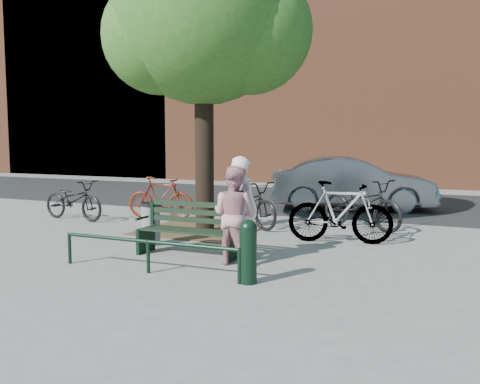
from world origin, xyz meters
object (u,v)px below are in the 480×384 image
at_px(park_bench, 189,228).
at_px(bicycle_c, 246,204).
at_px(bollard, 248,249).
at_px(parked_car, 352,184).
at_px(person_left, 242,208).
at_px(person_right, 234,215).
at_px(litter_bin, 151,223).

bearing_deg(park_bench, bicycle_c, 94.34).
xyz_separation_m(bollard, parked_car, (-0.23, 8.05, 0.25)).
distance_m(person_left, person_right, 0.31).
distance_m(person_left, bicycle_c, 3.23).
relative_size(litter_bin, bicycle_c, 0.40).
relative_size(park_bench, bollard, 1.92).
xyz_separation_m(person_right, litter_bin, (-2.07, 0.75, -0.39)).
distance_m(person_right, parked_car, 7.10).
xyz_separation_m(park_bench, litter_bin, (-1.12, 0.52, -0.07)).
height_order(park_bench, bollard, park_bench).
height_order(park_bench, litter_bin, park_bench).
bearing_deg(parked_car, person_right, 160.47).
distance_m(person_left, parked_car, 6.80).
bearing_deg(bollard, person_right, 123.93).
bearing_deg(person_right, litter_bin, -9.56).
relative_size(park_bench, person_left, 1.00).
bearing_deg(park_bench, bollard, -36.82).
relative_size(person_right, litter_bin, 1.97).
xyz_separation_m(person_left, bicycle_c, (-1.18, 2.99, -0.34)).
xyz_separation_m(person_left, bollard, (0.65, -1.27, -0.38)).
distance_m(park_bench, person_right, 1.03).
xyz_separation_m(bollard, bicycle_c, (-1.83, 4.26, 0.04)).
height_order(person_left, bollard, person_left).
bearing_deg(bicycle_c, parked_car, 3.99).
relative_size(park_bench, person_right, 1.10).
xyz_separation_m(park_bench, person_right, (0.95, -0.23, 0.32)).
relative_size(person_left, bollard, 1.91).
distance_m(person_right, bollard, 1.20).
xyz_separation_m(bollard, litter_bin, (-2.72, 1.72, -0.08)).
bearing_deg(parked_car, litter_bin, 142.38).
relative_size(bollard, bicycle_c, 0.45).
relative_size(bollard, litter_bin, 1.12).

